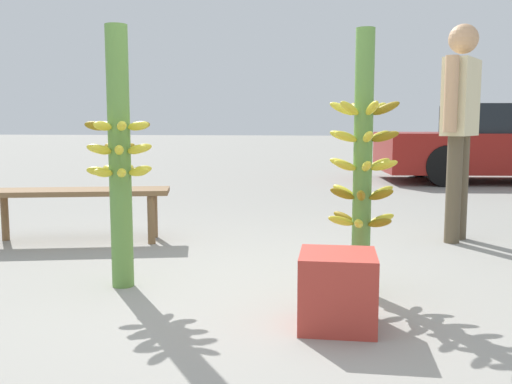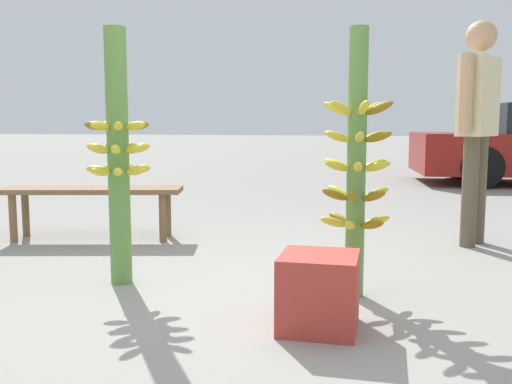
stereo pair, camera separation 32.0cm
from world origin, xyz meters
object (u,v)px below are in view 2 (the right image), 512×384
at_px(banana_stalk_left, 118,156).
at_px(produce_crate, 319,292).
at_px(banana_stalk_center, 356,165).
at_px(vendor_person, 478,113).
at_px(market_bench, 92,195).

relative_size(banana_stalk_left, produce_crate, 4.24).
xyz_separation_m(banana_stalk_center, vendor_person, (0.83, 1.56, 0.30)).
height_order(market_bench, produce_crate, market_bench).
relative_size(banana_stalk_left, market_bench, 1.00).
bearing_deg(produce_crate, banana_stalk_left, 157.84).
bearing_deg(vendor_person, market_bench, -53.87).
bearing_deg(banana_stalk_left, banana_stalk_center, 2.08).
relative_size(vendor_person, market_bench, 1.14).
height_order(vendor_person, produce_crate, vendor_person).
bearing_deg(banana_stalk_center, vendor_person, 62.06).
distance_m(vendor_person, market_bench, 3.12).
bearing_deg(market_bench, banana_stalk_center, -39.89).
xyz_separation_m(banana_stalk_center, produce_crate, (-0.13, -0.55, -0.55)).
height_order(banana_stalk_left, market_bench, banana_stalk_left).
bearing_deg(banana_stalk_left, produce_crate, -22.16).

